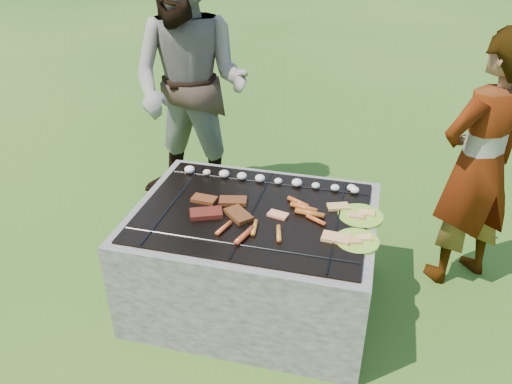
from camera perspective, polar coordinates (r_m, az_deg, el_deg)
lawn at (r=3.05m, az=-0.24°, el=-11.94°), size 60.00×60.00×0.00m
fire_pit at (r=2.87m, az=-0.25°, el=-7.74°), size 1.30×1.00×0.62m
mushrooms at (r=2.95m, az=1.41°, el=1.48°), size 1.06×0.08×0.04m
pork_slabs at (r=2.69m, az=-4.04°, el=-1.88°), size 0.39×0.29×0.02m
sausages at (r=2.59m, az=2.97°, el=-3.14°), size 0.53×0.50×0.03m
bread_on_grate at (r=2.59m, az=7.70°, el=-3.50°), size 0.45×0.40×0.02m
plate_far at (r=2.70m, az=11.86°, el=-2.70°), size 0.25×0.25×0.03m
plate_near at (r=2.50m, az=11.48°, el=-5.51°), size 0.26×0.26×0.03m
cook at (r=3.07m, az=24.13°, el=2.78°), size 0.67×0.63×1.54m
bystander at (r=3.62m, az=-7.51°, el=11.85°), size 0.98×0.80×1.86m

